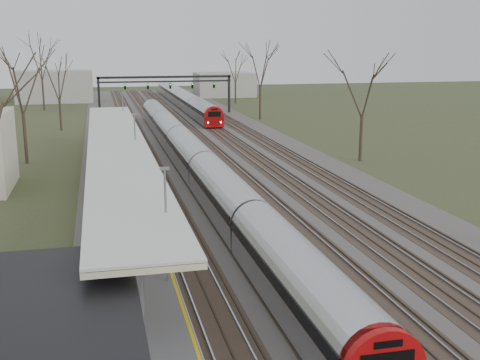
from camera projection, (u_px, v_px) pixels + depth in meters
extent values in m
cube|color=#474442|center=(194.00, 145.00, 66.91)|extent=(24.00, 160.00, 0.10)
cube|color=#4C3828|center=(140.00, 146.00, 65.55)|extent=(2.60, 160.00, 0.06)
cube|color=gray|center=(133.00, 146.00, 65.38)|extent=(0.07, 160.00, 0.12)
cube|color=gray|center=(147.00, 145.00, 65.70)|extent=(0.07, 160.00, 0.12)
cube|color=#4C3828|center=(172.00, 145.00, 66.34)|extent=(2.60, 160.00, 0.06)
cube|color=gray|center=(165.00, 145.00, 66.16)|extent=(0.07, 160.00, 0.12)
cube|color=gray|center=(178.00, 144.00, 66.48)|extent=(0.07, 160.00, 0.12)
cube|color=#4C3828|center=(203.00, 144.00, 67.12)|extent=(2.60, 160.00, 0.06)
cube|color=gray|center=(197.00, 143.00, 66.95)|extent=(0.07, 160.00, 0.12)
cube|color=gray|center=(210.00, 143.00, 67.27)|extent=(0.07, 160.00, 0.12)
cube|color=#4C3828|center=(234.00, 143.00, 67.91)|extent=(2.60, 160.00, 0.06)
cube|color=gray|center=(228.00, 142.00, 67.73)|extent=(0.07, 160.00, 0.12)
cube|color=gray|center=(240.00, 142.00, 68.06)|extent=(0.07, 160.00, 0.12)
cube|color=#4C3828|center=(264.00, 142.00, 68.70)|extent=(2.60, 160.00, 0.06)
cube|color=gray|center=(257.00, 141.00, 68.52)|extent=(0.07, 160.00, 0.12)
cube|color=gray|center=(270.00, 141.00, 68.84)|extent=(0.07, 160.00, 0.12)
cube|color=#9E9B93|center=(117.00, 178.00, 48.17)|extent=(3.50, 69.00, 1.00)
cylinder|color=slate|center=(142.00, 287.00, 21.64)|extent=(0.14, 0.14, 3.00)
cylinder|color=slate|center=(130.00, 224.00, 29.23)|extent=(0.14, 0.14, 3.00)
cylinder|color=slate|center=(122.00, 187.00, 36.82)|extent=(0.14, 0.14, 3.00)
cylinder|color=slate|center=(118.00, 162.00, 44.41)|extent=(0.14, 0.14, 3.00)
cylinder|color=slate|center=(114.00, 145.00, 52.00)|extent=(0.14, 0.14, 3.00)
cylinder|color=slate|center=(112.00, 132.00, 59.59)|extent=(0.14, 0.14, 3.00)
cube|color=silver|center=(117.00, 143.00, 43.12)|extent=(4.10, 50.00, 0.12)
cube|color=beige|center=(117.00, 146.00, 43.15)|extent=(4.10, 50.00, 0.25)
cube|color=silver|center=(39.00, 348.00, 19.17)|extent=(6.00, 9.00, 3.20)
cube|color=black|center=(99.00, 97.00, 92.47)|extent=(0.35, 0.35, 6.00)
cube|color=black|center=(229.00, 94.00, 97.07)|extent=(0.35, 0.35, 6.00)
cube|color=black|center=(165.00, 77.00, 94.13)|extent=(21.00, 0.35, 0.35)
cube|color=black|center=(165.00, 81.00, 94.28)|extent=(21.00, 0.25, 0.25)
cube|color=black|center=(125.00, 87.00, 92.84)|extent=(0.32, 0.22, 0.85)
sphere|color=#0CFF19|center=(125.00, 85.00, 92.66)|extent=(0.16, 0.16, 0.16)
cube|color=black|center=(148.00, 86.00, 93.63)|extent=(0.32, 0.22, 0.85)
sphere|color=#0CFF19|center=(148.00, 85.00, 93.44)|extent=(0.16, 0.16, 0.16)
cube|color=black|center=(170.00, 86.00, 94.42)|extent=(0.32, 0.22, 0.85)
sphere|color=#0CFF19|center=(170.00, 84.00, 94.23)|extent=(0.16, 0.16, 0.16)
cube|color=black|center=(192.00, 86.00, 95.20)|extent=(0.32, 0.22, 0.85)
sphere|color=#0CFF19|center=(192.00, 84.00, 95.01)|extent=(0.16, 0.16, 0.16)
cube|color=black|center=(214.00, 85.00, 95.99)|extent=(0.32, 0.22, 0.85)
sphere|color=#0CFF19|center=(214.00, 84.00, 95.80)|extent=(0.16, 0.16, 0.16)
cylinder|color=#2D231C|center=(25.00, 138.00, 55.91)|extent=(0.30, 0.30, 4.95)
cylinder|color=#2D231C|center=(361.00, 138.00, 57.23)|extent=(0.30, 0.30, 4.50)
cube|color=#A2A4AC|center=(190.00, 158.00, 53.30)|extent=(2.55, 75.00, 1.60)
cylinder|color=#A2A4AC|center=(190.00, 151.00, 53.16)|extent=(2.60, 74.70, 2.60)
cube|color=black|center=(190.00, 150.00, 53.13)|extent=(2.62, 74.40, 0.55)
cube|color=black|center=(191.00, 169.00, 53.51)|extent=(1.80, 74.00, 0.35)
cube|color=#A2A4AC|center=(182.00, 100.00, 107.11)|extent=(2.55, 60.00, 1.60)
cylinder|color=#A2A4AC|center=(182.00, 97.00, 106.97)|extent=(2.60, 59.70, 2.60)
cube|color=black|center=(182.00, 96.00, 106.95)|extent=(2.62, 59.40, 0.55)
cube|color=#A5090A|center=(214.00, 121.00, 78.76)|extent=(2.55, 0.50, 1.50)
cylinder|color=#A5090A|center=(214.00, 116.00, 78.65)|extent=(2.60, 0.60, 2.60)
cube|color=black|center=(214.00, 114.00, 78.33)|extent=(1.70, 0.12, 0.70)
sphere|color=white|center=(208.00, 123.00, 78.40)|extent=(0.22, 0.22, 0.22)
sphere|color=white|center=(221.00, 122.00, 78.78)|extent=(0.22, 0.22, 0.22)
cube|color=black|center=(183.00, 106.00, 107.32)|extent=(1.80, 59.00, 0.35)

